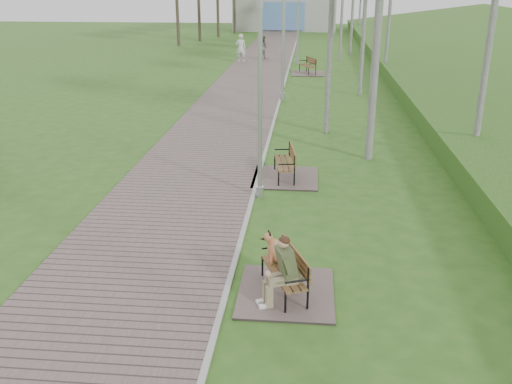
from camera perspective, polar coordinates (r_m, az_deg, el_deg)
ground at (r=10.03m, az=-2.61°, el=-8.77°), size 120.00×120.00×0.00m
walkway at (r=30.69m, az=-0.29°, el=11.43°), size 3.50×67.00×0.04m
kerb at (r=30.57m, az=3.04°, el=11.38°), size 0.10×67.00×0.05m
building_north at (r=59.76m, az=2.91°, el=17.79°), size 10.00×5.20×4.00m
bench_main at (r=9.42m, az=2.55°, el=-8.22°), size 1.57×1.75×1.37m
bench_second at (r=14.88m, az=2.84°, el=2.06°), size 1.68×1.87×1.03m
bench_third at (r=31.92m, az=5.17°, el=12.04°), size 1.78×1.97×1.09m
lamp_post_near at (r=13.05m, az=0.40°, el=8.22°), size 0.18×0.18×4.53m
lamp_post_second at (r=24.34m, az=2.76°, el=15.40°), size 0.22×0.22×5.81m
lamp_post_third at (r=35.53m, az=4.25°, el=16.95°), size 0.22×0.22×5.73m
lamp_post_far at (r=58.36m, az=4.46°, el=17.93°), size 0.19×0.19×4.80m
pedestrian_near at (r=36.30m, az=-1.53°, el=14.19°), size 0.64×0.44×1.72m
pedestrian_far at (r=37.70m, az=0.65°, el=14.26°), size 0.88×0.79×1.49m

